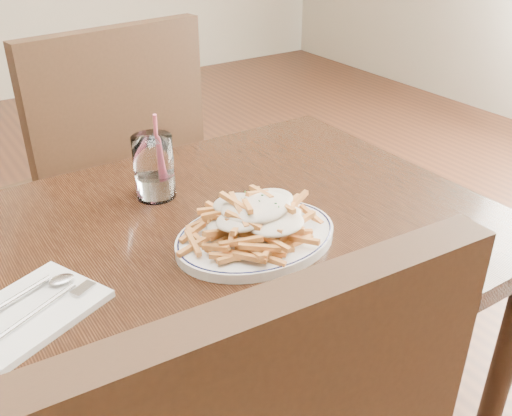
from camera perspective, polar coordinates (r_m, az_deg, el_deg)
table at (r=1.09m, az=-6.90°, el=-6.76°), size 1.20×0.80×0.75m
chair_far at (r=1.66m, az=-14.54°, el=2.43°), size 0.54×0.54×1.03m
fries_plate at (r=1.03m, az=0.00°, el=-2.90°), size 0.36×0.33×0.02m
loaded_fries at (r=1.00m, az=0.00°, el=-0.55°), size 0.28×0.24×0.07m
napkin at (r=0.92m, az=-22.32°, el=-10.00°), size 0.27×0.23×0.01m
cutlery at (r=0.92m, az=-22.54°, el=-9.35°), size 0.20×0.15×0.01m
water_glass at (r=1.18m, az=-10.13°, el=3.68°), size 0.08×0.08×0.18m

